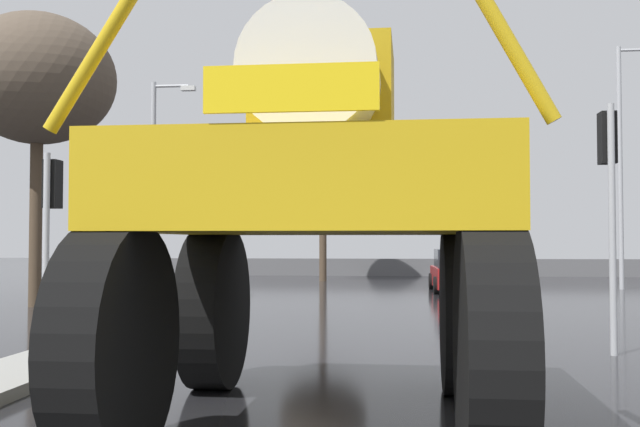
{
  "coord_description": "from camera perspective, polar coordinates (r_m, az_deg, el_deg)",
  "views": [
    {
      "loc": [
        0.49,
        -2.17,
        1.79
      ],
      "look_at": [
        -0.42,
        7.05,
        2.13
      ],
      "focal_mm": 42.59,
      "sensor_mm": 36.0,
      "label": 1
    }
  ],
  "objects": [
    {
      "name": "streetlight_far_right",
      "position": [
        30.83,
        21.91,
        4.19
      ],
      "size": [
        2.32,
        0.24,
        9.18
      ],
      "color": "#A8AAAF",
      "rests_on": "ground"
    },
    {
      "name": "oversize_sprayer",
      "position": [
        7.58,
        0.06,
        -0.12
      ],
      "size": [
        4.08,
        5.15,
        4.15
      ],
      "rotation": [
        0.0,
        0.0,
        1.55
      ],
      "color": "black",
      "rests_on": "ground"
    },
    {
      "name": "bare_tree_left",
      "position": [
        22.75,
        -20.45,
        9.38
      ],
      "size": [
        4.27,
        4.27,
        8.13
      ],
      "color": "#473828",
      "rests_on": "ground"
    },
    {
      "name": "streetlight_far_left",
      "position": [
        27.49,
        -12.2,
        2.83
      ],
      "size": [
        1.6,
        0.24,
        7.47
      ],
      "color": "#A8AAAF",
      "rests_on": "ground"
    },
    {
      "name": "sedan_ahead",
      "position": [
        27.59,
        10.31,
        -4.33
      ],
      "size": [
        1.93,
        4.13,
        1.52
      ],
      "rotation": [
        0.0,
        0.0,
        1.59
      ],
      "color": "maroon",
      "rests_on": "ground"
    },
    {
      "name": "traffic_signal_near_left",
      "position": [
        13.87,
        -19.56,
        0.54
      ],
      "size": [
        0.24,
        0.54,
        3.31
      ],
      "color": "#A8AAAF",
      "rests_on": "ground"
    },
    {
      "name": "bare_tree_far_center",
      "position": [
        34.66,
        0.22,
        5.03
      ],
      "size": [
        3.99,
        3.99,
        7.84
      ],
      "color": "#473828",
      "rests_on": "ground"
    },
    {
      "name": "ground_plane",
      "position": [
        20.26,
        4.28,
        -7.19
      ],
      "size": [
        120.0,
        120.0,
        0.0
      ],
      "primitive_type": "plane",
      "color": "black"
    },
    {
      "name": "roadside_barrier",
      "position": [
        39.81,
        4.97,
        -4.05
      ],
      "size": [
        27.53,
        0.24,
        0.9
      ],
      "primitive_type": "cube",
      "color": "#59595B",
      "rests_on": "ground"
    },
    {
      "name": "traffic_signal_near_right",
      "position": [
        13.03,
        20.87,
        2.93
      ],
      "size": [
        0.24,
        0.54,
        3.98
      ],
      "color": "#A8AAAF",
      "rests_on": "ground"
    }
  ]
}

